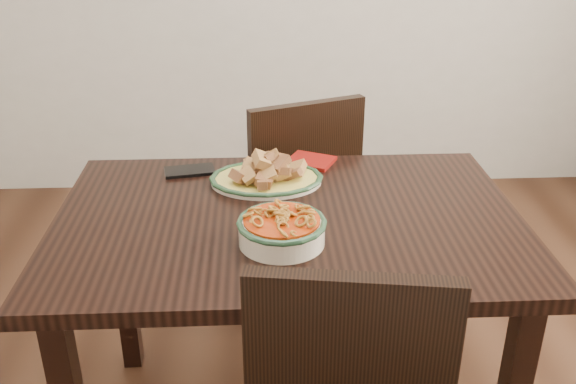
{
  "coord_description": "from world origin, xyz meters",
  "views": [
    {
      "loc": [
        -0.17,
        -1.6,
        1.54
      ],
      "look_at": [
        -0.09,
        -0.07,
        0.81
      ],
      "focal_mm": 40.0,
      "sensor_mm": 36.0,
      "label": 1
    }
  ],
  "objects_px": {
    "chair_far": "(294,196)",
    "fish_plate": "(266,169)",
    "noodle_bowl": "(282,227)",
    "smartphone": "(190,171)",
    "dining_table": "(288,247)"
  },
  "relations": [
    {
      "from": "chair_far",
      "to": "fish_plate",
      "type": "distance_m",
      "value": 0.53
    },
    {
      "from": "noodle_bowl",
      "to": "smartphone",
      "type": "relative_size",
      "value": 1.48
    },
    {
      "from": "chair_far",
      "to": "fish_plate",
      "type": "xyz_separation_m",
      "value": [
        -0.11,
        -0.43,
        0.3
      ]
    },
    {
      "from": "noodle_bowl",
      "to": "fish_plate",
      "type": "bearing_deg",
      "value": 94.98
    },
    {
      "from": "fish_plate",
      "to": "noodle_bowl",
      "type": "bearing_deg",
      "value": -85.02
    },
    {
      "from": "dining_table",
      "to": "chair_far",
      "type": "height_order",
      "value": "chair_far"
    },
    {
      "from": "dining_table",
      "to": "smartphone",
      "type": "height_order",
      "value": "smartphone"
    },
    {
      "from": "dining_table",
      "to": "fish_plate",
      "type": "xyz_separation_m",
      "value": [
        -0.05,
        0.21,
        0.14
      ]
    },
    {
      "from": "chair_far",
      "to": "noodle_bowl",
      "type": "relative_size",
      "value": 4.04
    },
    {
      "from": "dining_table",
      "to": "chair_far",
      "type": "relative_size",
      "value": 1.39
    },
    {
      "from": "dining_table",
      "to": "smartphone",
      "type": "xyz_separation_m",
      "value": [
        -0.29,
        0.3,
        0.1
      ]
    },
    {
      "from": "chair_far",
      "to": "smartphone",
      "type": "bearing_deg",
      "value": 23.7
    },
    {
      "from": "fish_plate",
      "to": "chair_far",
      "type": "bearing_deg",
      "value": 75.91
    },
    {
      "from": "smartphone",
      "to": "noodle_bowl",
      "type": "bearing_deg",
      "value": -69.7
    },
    {
      "from": "chair_far",
      "to": "noodle_bowl",
      "type": "height_order",
      "value": "chair_far"
    }
  ]
}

